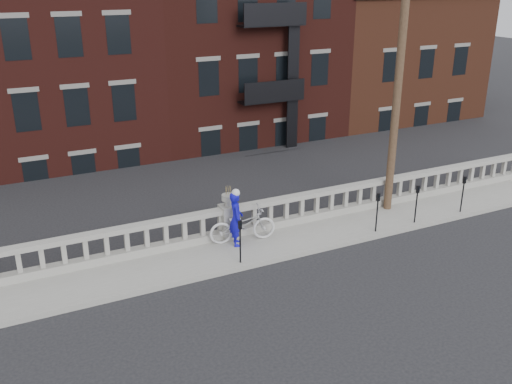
% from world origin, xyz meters
% --- Properties ---
extents(ground, '(120.00, 120.00, 0.00)m').
position_xyz_m(ground, '(0.00, 0.00, 0.00)').
color(ground, black).
rests_on(ground, ground).
extents(sidewalk, '(32.00, 2.20, 0.15)m').
position_xyz_m(sidewalk, '(0.00, 3.00, 0.07)').
color(sidewalk, gray).
rests_on(sidewalk, ground).
extents(balustrade, '(28.00, 0.34, 1.03)m').
position_xyz_m(balustrade, '(0.00, 3.95, 0.64)').
color(balustrade, gray).
rests_on(balustrade, sidewalk).
extents(planter_pedestal, '(0.55, 0.55, 1.76)m').
position_xyz_m(planter_pedestal, '(0.00, 3.95, 0.83)').
color(planter_pedestal, gray).
rests_on(planter_pedestal, sidewalk).
extents(lower_level, '(80.00, 44.00, 20.80)m').
position_xyz_m(lower_level, '(0.56, 23.04, 2.63)').
color(lower_level, '#605E59').
rests_on(lower_level, ground).
extents(utility_pole, '(1.60, 0.28, 10.00)m').
position_xyz_m(utility_pole, '(6.20, 3.60, 5.24)').
color(utility_pole, '#422D1E').
rests_on(utility_pole, sidewalk).
extents(parking_meter_a, '(0.10, 0.09, 1.36)m').
position_xyz_m(parking_meter_a, '(-0.42, 2.15, 1.00)').
color(parking_meter_a, black).
rests_on(parking_meter_a, sidewalk).
extents(parking_meter_b, '(0.10, 0.09, 1.36)m').
position_xyz_m(parking_meter_b, '(4.57, 2.15, 1.00)').
color(parking_meter_b, black).
rests_on(parking_meter_b, sidewalk).
extents(parking_meter_c, '(0.10, 0.09, 1.36)m').
position_xyz_m(parking_meter_c, '(6.23, 2.15, 1.00)').
color(parking_meter_c, black).
rests_on(parking_meter_c, sidewalk).
extents(parking_meter_d, '(0.10, 0.09, 1.36)m').
position_xyz_m(parking_meter_d, '(8.36, 2.15, 1.00)').
color(parking_meter_d, black).
rests_on(parking_meter_d, sidewalk).
extents(bicycle, '(2.26, 1.11, 1.13)m').
position_xyz_m(bicycle, '(0.26, 3.46, 0.72)').
color(bicycle, silver).
rests_on(bicycle, sidewalk).
extents(cyclist, '(0.59, 0.74, 1.77)m').
position_xyz_m(cyclist, '(-0.01, 3.33, 1.04)').
color(cyclist, '#0F0BA8').
rests_on(cyclist, sidewalk).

